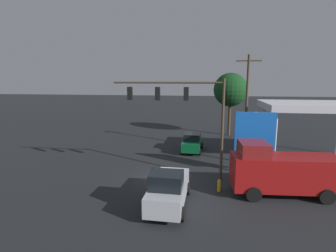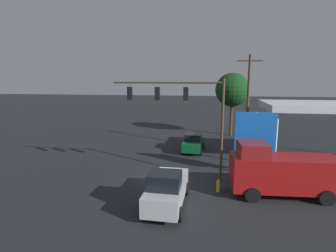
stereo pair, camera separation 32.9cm
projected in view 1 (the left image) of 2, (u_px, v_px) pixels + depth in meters
The scene contains 10 objects.
ground_plane at pixel (164, 178), 20.33m from camera, with size 200.00×200.00×0.00m, color black.
traffic_signal_assembly at pixel (182, 105), 19.53m from camera, with size 8.35×0.43×7.65m.
utility_pole at pixel (247, 103), 26.26m from camera, with size 2.40×0.26×9.95m.
gas_station_canopy at pixel (312, 107), 23.94m from camera, with size 8.60×6.53×5.48m.
price_sign at pixel (255, 134), 20.49m from camera, with size 3.10×0.27×5.09m.
delivery_truck at pixel (282, 171), 17.17m from camera, with size 6.94×2.91×3.58m.
sedan_far at pixel (192, 142), 27.87m from camera, with size 2.28×4.50×1.93m.
pickup_parked at pixel (168, 189), 15.70m from camera, with size 2.35×5.24×2.40m.
street_tree at pixel (230, 90), 34.86m from camera, with size 4.48×4.48×8.41m.
fire_hydrant at pixel (219, 185), 17.92m from camera, with size 0.24×0.24×0.88m.
Camera 1 is at (-2.99, 19.05, 7.64)m, focal length 28.00 mm.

